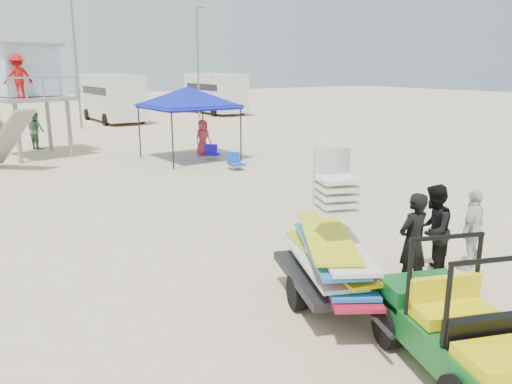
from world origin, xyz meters
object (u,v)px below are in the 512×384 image
lifeguard_tower (26,75)px  canopy_blue (188,90)px  utility_cart (461,319)px  man_left (413,242)px  surf_trailer (334,249)px

lifeguard_tower → canopy_blue: bearing=-38.3°
canopy_blue → utility_cart: bearing=-103.8°
utility_cart → man_left: size_ratio=1.42×
surf_trailer → canopy_blue: canopy_blue is taller
utility_cart → canopy_blue: (3.84, 15.65, 2.07)m
surf_trailer → canopy_blue: size_ratio=0.83×
surf_trailer → canopy_blue: (3.84, 13.31, 1.90)m
surf_trailer → man_left: bearing=-11.2°
canopy_blue → lifeguard_tower: bearing=141.7°
canopy_blue → surf_trailer: bearing=-106.1°
lifeguard_tower → canopy_blue: (5.39, -4.26, -0.58)m
utility_cart → canopy_blue: canopy_blue is taller
utility_cart → man_left: bearing=53.2°
utility_cart → man_left: (1.52, 2.03, 0.08)m
lifeguard_tower → canopy_blue: lifeguard_tower is taller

